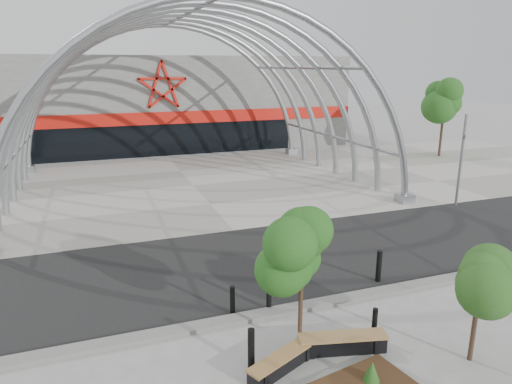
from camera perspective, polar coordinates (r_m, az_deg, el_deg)
ground at (r=14.69m, az=5.45°, el=-13.82°), size 140.00×140.00×0.00m
road at (r=17.57m, az=0.56°, el=-8.58°), size 140.00×7.00×0.02m
forecourt at (r=28.52m, az=-7.86°, el=0.81°), size 60.00×17.00×0.04m
kerb at (r=14.47m, az=5.89°, el=-14.06°), size 60.00×0.50×0.12m
arena_building at (r=45.44m, az=-12.94°, el=11.08°), size 34.00×15.24×8.00m
vault_canopy at (r=28.52m, az=-7.86°, el=0.80°), size 20.80×15.80×20.36m
signal_pole at (r=25.93m, az=24.26°, el=3.77°), size 0.23×0.68×4.83m
street_tree_0 at (r=11.51m, az=5.77°, el=-8.07°), size 1.58×1.58×3.60m
street_tree_1 at (r=12.26m, az=26.49°, el=-8.33°), size 1.51×1.51×3.57m
bench_0 at (r=11.84m, az=3.26°, el=-20.57°), size 2.05×1.26×0.43m
bench_1 at (r=12.65m, az=10.77°, el=-18.10°), size 2.36×1.03×0.48m
bollard_0 at (r=13.90m, az=-2.96°, el=-13.42°), size 0.15×0.15×0.92m
bollard_1 at (r=11.72m, az=-0.60°, el=-19.00°), size 0.17×0.17×1.07m
bollard_2 at (r=14.12m, az=1.63°, el=-12.78°), size 0.16×0.16×0.98m
bollard_3 at (r=13.22m, az=14.59°, el=-15.64°), size 0.14×0.14×0.90m
bollard_4 at (r=16.34m, az=15.11°, el=-8.95°), size 0.18×0.18×1.13m
bg_tree_1 at (r=39.85m, az=22.49°, el=10.12°), size 2.70×2.70×5.91m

